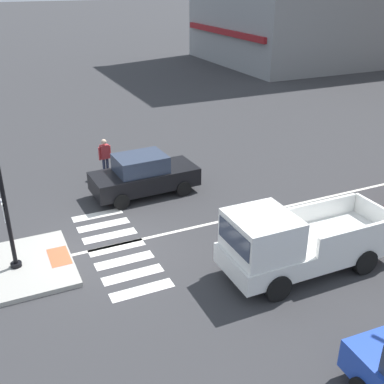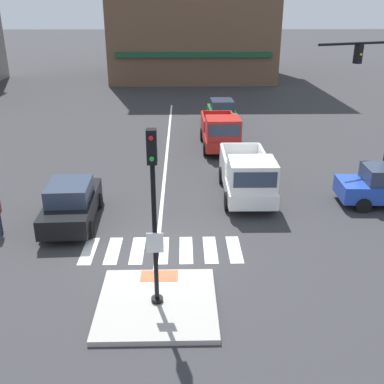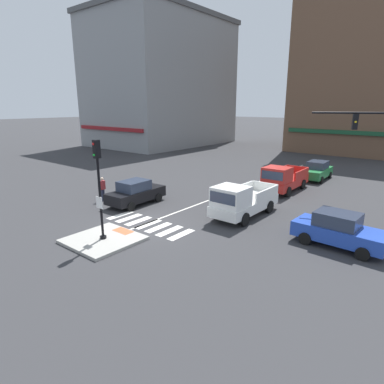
{
  "view_description": "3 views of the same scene",
  "coord_description": "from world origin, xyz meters",
  "px_view_note": "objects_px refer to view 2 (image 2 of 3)",
  "views": [
    {
      "loc": [
        12.6,
        -2.82,
        7.93
      ],
      "look_at": [
        1.06,
        2.5,
        1.98
      ],
      "focal_mm": 43.89,
      "sensor_mm": 36.0,
      "label": 1
    },
    {
      "loc": [
        0.73,
        -12.85,
        7.59
      ],
      "look_at": [
        1.07,
        3.19,
        0.92
      ],
      "focal_mm": 42.16,
      "sensor_mm": 36.0,
      "label": 2
    },
    {
      "loc": [
        12.76,
        -11.55,
        6.49
      ],
      "look_at": [
        0.08,
        4.16,
        1.09
      ],
      "focal_mm": 30.69,
      "sensor_mm": 36.0,
      "label": 3
    }
  ],
  "objects_px": {
    "pickup_truck_white_eastbound_mid": "(248,177)",
    "signal_pole": "(154,205)",
    "car_green_eastbound_distant": "(222,112)",
    "pickup_truck_red_eastbound_far": "(221,133)",
    "car_black_westbound_near": "(71,203)",
    "traffic_light_mast": "(383,85)"
  },
  "relations": [
    {
      "from": "pickup_truck_white_eastbound_mid",
      "to": "signal_pole",
      "type": "bearing_deg",
      "value": -115.12
    },
    {
      "from": "car_green_eastbound_distant",
      "to": "pickup_truck_red_eastbound_far",
      "type": "distance_m",
      "value": 6.0
    },
    {
      "from": "signal_pole",
      "to": "pickup_truck_red_eastbound_far",
      "type": "distance_m",
      "value": 14.8
    },
    {
      "from": "car_green_eastbound_distant",
      "to": "car_black_westbound_near",
      "type": "relative_size",
      "value": 1.0
    },
    {
      "from": "pickup_truck_white_eastbound_mid",
      "to": "traffic_light_mast",
      "type": "bearing_deg",
      "value": 27.61
    },
    {
      "from": "signal_pole",
      "to": "pickup_truck_red_eastbound_far",
      "type": "bearing_deg",
      "value": 78.73
    },
    {
      "from": "car_black_westbound_near",
      "to": "car_green_eastbound_distant",
      "type": "bearing_deg",
      "value": 65.69
    },
    {
      "from": "car_green_eastbound_distant",
      "to": "signal_pole",
      "type": "bearing_deg",
      "value": -99.58
    },
    {
      "from": "traffic_light_mast",
      "to": "car_black_westbound_near",
      "type": "distance_m",
      "value": 14.89
    },
    {
      "from": "signal_pole",
      "to": "traffic_light_mast",
      "type": "xyz_separation_m",
      "value": [
        9.99,
        10.72,
        1.12
      ]
    },
    {
      "from": "traffic_light_mast",
      "to": "car_black_westbound_near",
      "type": "xyz_separation_m",
      "value": [
        -13.41,
        -5.55,
        -3.35
      ]
    },
    {
      "from": "signal_pole",
      "to": "car_green_eastbound_distant",
      "type": "relative_size",
      "value": 1.15
    },
    {
      "from": "traffic_light_mast",
      "to": "car_green_eastbound_distant",
      "type": "distance_m",
      "value": 12.11
    },
    {
      "from": "traffic_light_mast",
      "to": "car_black_westbound_near",
      "type": "relative_size",
      "value": 1.52
    },
    {
      "from": "signal_pole",
      "to": "car_black_westbound_near",
      "type": "bearing_deg",
      "value": 123.44
    },
    {
      "from": "pickup_truck_red_eastbound_far",
      "to": "car_green_eastbound_distant",
      "type": "bearing_deg",
      "value": 84.53
    },
    {
      "from": "signal_pole",
      "to": "pickup_truck_red_eastbound_far",
      "type": "height_order",
      "value": "signal_pole"
    },
    {
      "from": "pickup_truck_white_eastbound_mid",
      "to": "car_black_westbound_near",
      "type": "bearing_deg",
      "value": -162.83
    },
    {
      "from": "signal_pole",
      "to": "car_green_eastbound_distant",
      "type": "height_order",
      "value": "signal_pole"
    },
    {
      "from": "car_green_eastbound_distant",
      "to": "car_black_westbound_near",
      "type": "bearing_deg",
      "value": -114.31
    },
    {
      "from": "car_black_westbound_near",
      "to": "pickup_truck_red_eastbound_far",
      "type": "height_order",
      "value": "pickup_truck_red_eastbound_far"
    },
    {
      "from": "signal_pole",
      "to": "car_black_westbound_near",
      "type": "relative_size",
      "value": 1.15
    }
  ]
}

